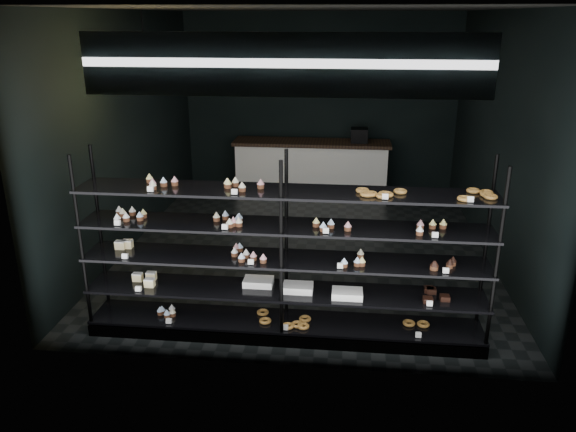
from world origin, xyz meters
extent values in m
cube|color=black|center=(0.00, 0.00, 0.01)|extent=(5.00, 6.00, 0.01)
cube|color=black|center=(0.00, 0.00, 3.20)|extent=(5.00, 6.00, 0.01)
cube|color=black|center=(0.00, 3.00, 1.60)|extent=(5.00, 0.01, 3.20)
cube|color=black|center=(0.00, -3.00, 1.60)|extent=(5.00, 0.01, 3.20)
cube|color=black|center=(-2.50, 0.00, 1.60)|extent=(0.01, 6.00, 3.20)
cube|color=black|center=(2.50, 0.00, 1.60)|extent=(0.01, 6.00, 3.20)
cube|color=black|center=(-0.05, -2.45, 0.06)|extent=(4.00, 0.50, 0.12)
cylinder|color=black|center=(-2.02, -2.67, 0.99)|extent=(0.04, 0.04, 1.85)
cylinder|color=black|center=(-2.02, -2.23, 0.99)|extent=(0.04, 0.04, 1.85)
cylinder|color=black|center=(-0.05, -2.67, 0.99)|extent=(0.04, 0.04, 1.85)
cylinder|color=black|center=(-0.05, -2.23, 0.99)|extent=(0.04, 0.04, 1.85)
cylinder|color=black|center=(1.92, -2.67, 0.99)|extent=(0.04, 0.04, 1.85)
cylinder|color=black|center=(1.92, -2.23, 0.99)|extent=(0.04, 0.04, 1.85)
cube|color=black|center=(-0.05, -2.45, 0.15)|extent=(4.00, 0.50, 0.03)
cube|color=black|center=(-0.05, -2.45, 0.50)|extent=(4.00, 0.50, 0.02)
cube|color=black|center=(-0.05, -2.45, 0.85)|extent=(4.00, 0.50, 0.02)
cube|color=black|center=(-0.05, -2.45, 1.20)|extent=(4.00, 0.50, 0.02)
cube|color=black|center=(-0.05, -2.45, 1.55)|extent=(4.00, 0.50, 0.02)
cube|color=white|center=(-1.26, -2.63, 1.59)|extent=(0.06, 0.04, 0.06)
cube|color=white|center=(-0.45, -2.63, 1.59)|extent=(0.06, 0.04, 0.06)
cube|color=white|center=(0.86, -2.63, 1.59)|extent=(0.05, 0.04, 0.06)
cube|color=white|center=(1.64, -2.63, 1.59)|extent=(0.06, 0.04, 0.06)
cube|color=white|center=(-1.60, -2.63, 1.24)|extent=(0.06, 0.04, 0.06)
cube|color=white|center=(-0.64, -2.63, 1.24)|extent=(0.05, 0.04, 0.06)
cube|color=white|center=(0.41, -2.63, 1.24)|extent=(0.06, 0.04, 0.06)
cube|color=white|center=(1.40, -2.63, 1.24)|extent=(0.06, 0.04, 0.06)
cube|color=white|center=(-1.65, -2.63, 0.89)|extent=(0.06, 0.04, 0.06)
cube|color=white|center=(-0.39, -2.63, 0.89)|extent=(0.06, 0.04, 0.06)
cube|color=white|center=(0.55, -2.63, 0.89)|extent=(0.05, 0.04, 0.06)
cube|color=white|center=(1.49, -2.63, 0.89)|extent=(0.06, 0.04, 0.06)
cube|color=white|center=(-1.54, -2.63, 0.54)|extent=(0.06, 0.04, 0.06)
cube|color=white|center=(1.41, -2.63, 0.54)|extent=(0.06, 0.04, 0.06)
cube|color=white|center=(-1.21, -2.63, 0.19)|extent=(0.06, 0.04, 0.06)
cube|color=white|center=(-0.04, -2.63, 0.19)|extent=(0.06, 0.04, 0.06)
cube|color=white|center=(1.30, -2.63, 0.19)|extent=(0.06, 0.04, 0.06)
cube|color=#100C3C|center=(0.00, -2.92, 2.75)|extent=(3.20, 0.04, 0.45)
cube|color=white|center=(0.00, -2.94, 2.75)|extent=(3.30, 0.02, 0.50)
cylinder|color=black|center=(-1.71, -1.33, 2.89)|extent=(0.01, 0.01, 0.57)
sphere|color=#FFC759|center=(-1.71, -1.33, 2.45)|extent=(0.31, 0.31, 0.31)
cube|color=silver|center=(-0.11, 2.50, 0.46)|extent=(2.72, 0.60, 0.92)
cube|color=black|center=(-0.11, 2.50, 0.95)|extent=(2.83, 0.65, 0.06)
cube|color=black|center=(0.74, 2.50, 1.10)|extent=(0.30, 0.30, 0.25)
camera|label=1|loc=(0.53, -7.48, 3.12)|focal=35.00mm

